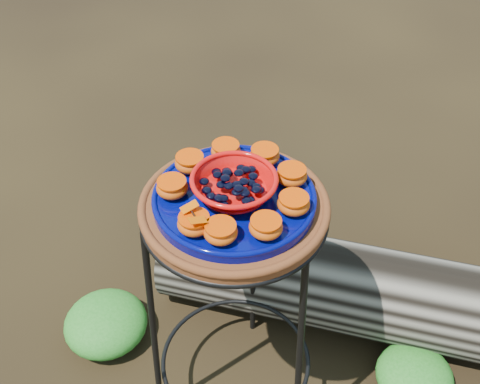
% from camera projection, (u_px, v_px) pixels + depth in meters
% --- Properties ---
extents(plant_stand, '(0.44, 0.44, 0.70)m').
position_uv_depth(plant_stand, '(235.00, 315.00, 1.51)').
color(plant_stand, black).
rests_on(plant_stand, ground).
extents(terracotta_saucer, '(0.40, 0.40, 0.03)m').
position_uv_depth(terracotta_saucer, '(234.00, 209.00, 1.27)').
color(terracotta_saucer, brown).
rests_on(terracotta_saucer, plant_stand).
extents(cobalt_plate, '(0.34, 0.34, 0.02)m').
position_uv_depth(cobalt_plate, '(234.00, 199.00, 1.25)').
color(cobalt_plate, '#000053').
rests_on(cobalt_plate, terracotta_saucer).
extents(red_bowl, '(0.17, 0.17, 0.05)m').
position_uv_depth(red_bowl, '(234.00, 187.00, 1.23)').
color(red_bowl, red).
rests_on(red_bowl, cobalt_plate).
extents(glass_gems, '(0.13, 0.13, 0.02)m').
position_uv_depth(glass_gems, '(234.00, 173.00, 1.20)').
color(glass_gems, black).
rests_on(glass_gems, red_bowl).
extents(orange_half_0, '(0.07, 0.07, 0.04)m').
position_uv_depth(orange_half_0, '(194.00, 224.00, 1.15)').
color(orange_half_0, '#BA3200').
rests_on(orange_half_0, cobalt_plate).
extents(orange_half_1, '(0.07, 0.07, 0.04)m').
position_uv_depth(orange_half_1, '(221.00, 232.00, 1.14)').
color(orange_half_1, '#BA3200').
rests_on(orange_half_1, cobalt_plate).
extents(orange_half_2, '(0.07, 0.07, 0.04)m').
position_uv_depth(orange_half_2, '(266.00, 227.00, 1.15)').
color(orange_half_2, '#BA3200').
rests_on(orange_half_2, cobalt_plate).
extents(orange_half_3, '(0.07, 0.07, 0.04)m').
position_uv_depth(orange_half_3, '(294.00, 204.00, 1.20)').
color(orange_half_3, '#BA3200').
rests_on(orange_half_3, cobalt_plate).
extents(orange_half_4, '(0.07, 0.07, 0.04)m').
position_uv_depth(orange_half_4, '(292.00, 176.00, 1.26)').
color(orange_half_4, '#BA3200').
rests_on(orange_half_4, cobalt_plate).
extents(orange_half_5, '(0.07, 0.07, 0.04)m').
position_uv_depth(orange_half_5, '(265.00, 156.00, 1.31)').
color(orange_half_5, '#BA3200').
rests_on(orange_half_5, cobalt_plate).
extents(orange_half_6, '(0.07, 0.07, 0.04)m').
position_uv_depth(orange_half_6, '(226.00, 151.00, 1.32)').
color(orange_half_6, '#BA3200').
rests_on(orange_half_6, cobalt_plate).
extents(orange_half_7, '(0.07, 0.07, 0.04)m').
position_uv_depth(orange_half_7, '(190.00, 163.00, 1.29)').
color(orange_half_7, '#BA3200').
rests_on(orange_half_7, cobalt_plate).
extents(orange_half_8, '(0.07, 0.07, 0.04)m').
position_uv_depth(orange_half_8, '(172.00, 188.00, 1.23)').
color(orange_half_8, '#BA3200').
rests_on(orange_half_8, cobalt_plate).
extents(butterfly, '(0.09, 0.08, 0.01)m').
position_uv_depth(butterfly, '(194.00, 214.00, 1.14)').
color(butterfly, '#DE5400').
rests_on(butterfly, orange_half_0).
extents(driftwood_log, '(1.51, 0.44, 0.28)m').
position_uv_depth(driftwood_log, '(404.00, 299.00, 1.81)').
color(driftwood_log, black).
rests_on(driftwood_log, ground).
extents(foliage_left, '(0.26, 0.26, 0.13)m').
position_uv_depth(foliage_left, '(106.00, 322.00, 1.84)').
color(foliage_left, '#1D6F19').
rests_on(foliage_left, ground).
extents(foliage_right, '(0.22, 0.22, 0.11)m').
position_uv_depth(foliage_right, '(415.00, 375.00, 1.71)').
color(foliage_right, '#1D6F19').
rests_on(foliage_right, ground).
extents(foliage_back, '(0.34, 0.34, 0.17)m').
position_uv_depth(foliage_back, '(243.00, 208.00, 2.19)').
color(foliage_back, '#1D6F19').
rests_on(foliage_back, ground).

